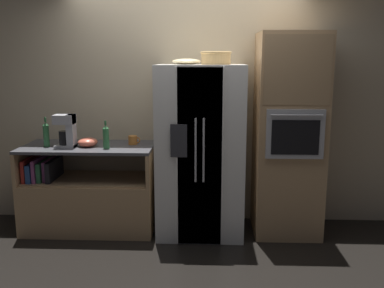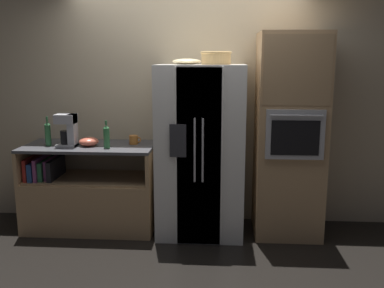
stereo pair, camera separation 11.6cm
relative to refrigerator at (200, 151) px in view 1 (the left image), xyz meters
The scene contains 12 objects.
ground_plane 0.90m from the refrigerator, 161.80° to the right, with size 20.00×20.00×0.00m, color black.
wall_back 0.68m from the refrigerator, 112.50° to the left, with size 12.00×0.06×2.80m.
counter_left 1.32m from the refrigerator, behind, with size 1.38×0.68×0.92m.
refrigerator is the anchor object (origin of this frame).
wall_oven 0.92m from the refrigerator, ahead, with size 0.67×0.72×2.08m.
wicker_basket 0.96m from the refrigerator, 19.71° to the right, with size 0.31×0.31×0.13m.
fruit_bowl 0.92m from the refrigerator, 169.84° to the left, with size 0.29×0.29×0.06m.
bottle_tall 0.98m from the refrigerator, behind, with size 0.06×0.06×0.29m.
bottle_short 1.61m from the refrigerator, behind, with size 0.06×0.06×0.31m.
mug 0.74m from the refrigerator, behind, with size 0.13×0.09×0.09m.
mixing_bowl 1.18m from the refrigerator, behind, with size 0.20×0.20×0.09m.
coffee_maker 1.40m from the refrigerator, behind, with size 0.20×0.17×0.34m.
Camera 1 is at (0.26, -4.28, 1.83)m, focal length 40.00 mm.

